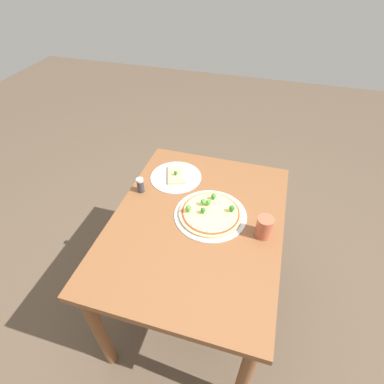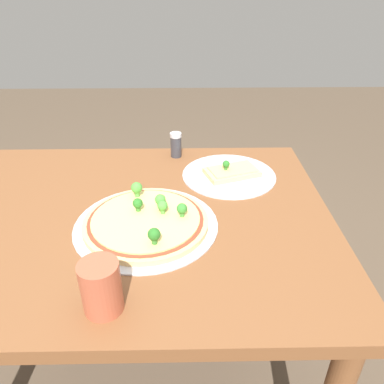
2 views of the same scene
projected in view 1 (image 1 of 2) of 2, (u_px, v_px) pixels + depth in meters
The scene contains 6 objects.
ground_plane at pixel (195, 299), 2.00m from camera, with size 8.00×8.00×0.00m, color brown.
dining_table at pixel (196, 235), 1.56m from camera, with size 1.10×0.84×0.77m.
pizza_tray_whole at pixel (210, 213), 1.51m from camera, with size 0.37×0.37×0.07m.
pizza_tray_slice at pixel (176, 176), 1.74m from camera, with size 0.30×0.30×0.05m.
drinking_cup at pixel (264, 227), 1.39m from camera, with size 0.08×0.08×0.11m, color #AD5138.
condiment_shaker at pixel (140, 185), 1.63m from camera, with size 0.04×0.04×0.09m.
Camera 1 is at (0.98, 0.26, 1.87)m, focal length 28.00 mm.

